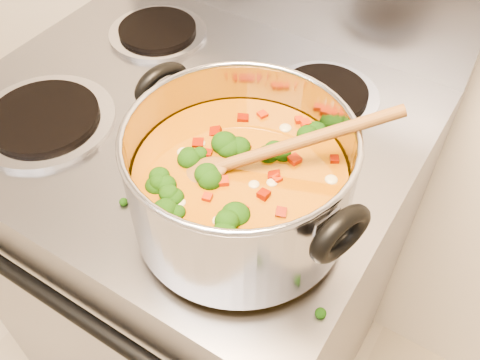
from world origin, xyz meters
name	(u,v)px	position (x,y,z in m)	size (l,w,h in m)	color
electric_range	(203,263)	(-0.02, 1.16, 0.47)	(0.73, 0.66, 1.08)	gray
stockpot	(240,183)	(0.18, 1.01, 1.01)	(0.33, 0.27, 0.16)	#9F9EA6
wooden_spoon	(251,157)	(0.19, 1.02, 1.05)	(0.23, 0.18, 0.10)	brown
cooktop_crumbs	(216,171)	(0.10, 1.07, 0.92)	(0.29, 0.26, 0.01)	black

